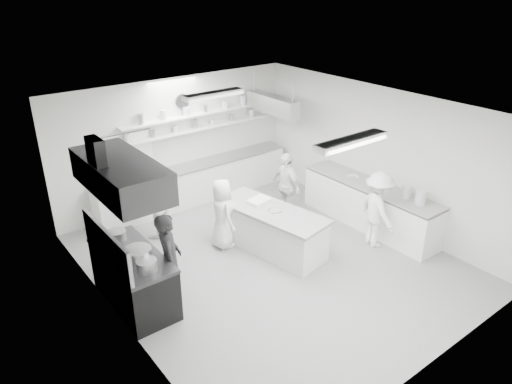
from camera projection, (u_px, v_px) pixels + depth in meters
floor at (269, 261)px, 9.35m from camera, size 6.00×7.00×0.02m
ceiling at (272, 110)px, 8.08m from camera, size 6.00×7.00×0.02m
wall_back at (176, 142)px, 11.23m from camera, size 6.00×0.04×3.00m
wall_front at (441, 281)px, 6.20m from camera, size 6.00×0.04×3.00m
wall_left at (113, 243)px, 7.05m from camera, size 0.04×7.00×3.00m
wall_right at (378, 156)px, 10.37m from camera, size 0.04×7.00×3.00m
stove at (134, 280)px, 8.00m from camera, size 0.80×1.80×0.90m
exhaust_hood at (121, 175)px, 7.20m from camera, size 0.85×2.00×0.50m
back_counter at (196, 183)px, 11.62m from camera, size 5.00×0.60×0.92m
shelf_lower at (204, 127)px, 11.42m from camera, size 4.20×0.26×0.04m
shelf_upper at (204, 113)px, 11.27m from camera, size 4.20×0.26×0.04m
pass_through_window at (125, 156)px, 10.52m from camera, size 1.30×0.04×1.00m
wall_clock at (182, 101)px, 10.91m from camera, size 0.32×0.05×0.32m
right_counter at (369, 206)px, 10.47m from camera, size 0.74×3.30×0.94m
pot_rack at (272, 104)px, 11.21m from camera, size 0.30×1.60×0.40m
light_fixture_front at (351, 141)px, 6.81m from camera, size 1.30×0.25×0.10m
light_fixture_rear at (214, 94)px, 9.40m from camera, size 1.30×0.25×0.10m
prep_island at (271, 230)px, 9.59m from camera, size 1.24×2.37×0.83m
stove_pot at (138, 257)px, 7.53m from camera, size 0.43×0.43×0.29m
cook_stove at (170, 260)px, 7.85m from camera, size 0.62×0.72×1.67m
cook_back at (154, 204)px, 9.93m from camera, size 0.90×0.82×1.51m
cook_island_left at (222, 214)px, 9.57m from camera, size 0.56×0.77×1.46m
cook_island_right at (286, 186)px, 10.66m from camera, size 0.44×0.94×1.57m
cook_right at (378, 210)px, 9.58m from camera, size 0.89×1.17×1.60m
bowl_island_a at (276, 211)px, 9.38m from camera, size 0.30×0.30×0.06m
bowl_island_b at (278, 219)px, 9.11m from camera, size 0.23×0.23×0.06m
bowl_right at (353, 178)px, 10.63m from camera, size 0.32×0.32×0.06m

